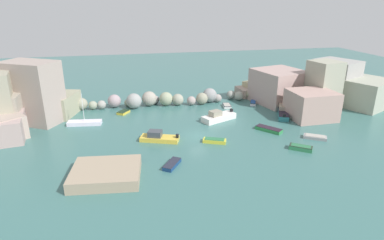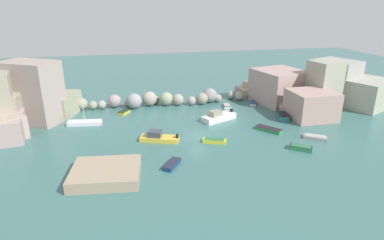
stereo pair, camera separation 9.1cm
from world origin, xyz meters
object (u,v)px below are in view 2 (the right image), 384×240
at_px(moored_boat_10, 253,103).
at_px(moored_boat_9, 269,129).
at_px(stone_dock, 106,173).
at_px(moored_boat_2, 172,164).
at_px(moored_boat_5, 85,123).
at_px(moored_boat_4, 218,117).
at_px(moored_boat_8, 124,112).
at_px(moored_boat_3, 214,141).
at_px(moored_boat_1, 159,137).
at_px(moored_boat_7, 315,137).
at_px(moored_boat_0, 283,112).
at_px(moored_boat_6, 301,148).
at_px(moored_boat_11, 227,106).

bearing_deg(moored_boat_10, moored_boat_9, -168.80).
bearing_deg(stone_dock, moored_boat_2, 9.26).
bearing_deg(moored_boat_5, moored_boat_4, -179.52).
bearing_deg(moored_boat_5, moored_boat_8, -137.65).
xyz_separation_m(stone_dock, moored_boat_3, (14.40, 6.76, -0.37)).
bearing_deg(moored_boat_1, moored_boat_7, -170.06).
xyz_separation_m(moored_boat_0, moored_boat_6, (-4.28, -13.34, -0.26)).
xyz_separation_m(moored_boat_1, moored_boat_5, (-10.71, 8.79, -0.18)).
height_order(moored_boat_3, moored_boat_7, moored_boat_3).
relative_size(moored_boat_0, moored_boat_3, 1.99).
relative_size(moored_boat_5, moored_boat_7, 1.59).
bearing_deg(stone_dock, moored_boat_1, 52.64).
relative_size(stone_dock, moored_boat_7, 2.19).
bearing_deg(moored_boat_11, moored_boat_10, 105.15).
bearing_deg(moored_boat_0, moored_boat_8, 100.65).
bearing_deg(moored_boat_7, moored_boat_4, 170.39).
distance_m(moored_boat_2, moored_boat_9, 17.85).
bearing_deg(moored_boat_7, moored_boat_8, 179.62).
xyz_separation_m(moored_boat_0, moored_boat_7, (-0.33, -10.39, -0.35)).
bearing_deg(moored_boat_3, moored_boat_1, -172.95).
height_order(moored_boat_2, moored_boat_8, moored_boat_2).
distance_m(moored_boat_1, moored_boat_10, 23.70).
height_order(moored_boat_7, moored_boat_9, moored_boat_9).
bearing_deg(moored_boat_10, moored_boat_8, 114.31).
distance_m(moored_boat_3, moored_boat_5, 21.32).
bearing_deg(moored_boat_4, moored_boat_10, -165.56).
bearing_deg(moored_boat_10, moored_boat_1, 147.82).
distance_m(moored_boat_2, moored_boat_3, 8.80).
bearing_deg(moored_boat_4, stone_dock, 17.04).
bearing_deg(moored_boat_10, moored_boat_3, 165.82).
bearing_deg(moored_boat_1, moored_boat_4, -129.41).
bearing_deg(moored_boat_3, moored_boat_8, 152.25).
bearing_deg(moored_boat_11, moored_boat_5, -72.74).
xyz_separation_m(moored_boat_1, moored_boat_2, (0.65, -7.81, -0.26)).
relative_size(moored_boat_6, moored_boat_10, 1.01).
bearing_deg(moored_boat_5, moored_boat_0, -176.73).
height_order(moored_boat_0, moored_boat_3, moored_boat_0).
relative_size(moored_boat_3, moored_boat_4, 0.54).
bearing_deg(moored_boat_2, moored_boat_10, 171.53).
distance_m(moored_boat_4, moored_boat_9, 8.63).
distance_m(moored_boat_3, moored_boat_10, 19.74).
relative_size(stone_dock, moored_boat_10, 2.44).
height_order(moored_boat_0, moored_boat_11, moored_boat_0).
bearing_deg(moored_boat_1, moored_boat_11, -117.81).
relative_size(moored_boat_0, moored_boat_6, 2.19).
bearing_deg(moored_boat_6, moored_boat_0, -70.97).
height_order(moored_boat_7, moored_boat_8, moored_boat_7).
relative_size(moored_boat_2, moored_boat_6, 1.04).
distance_m(moored_boat_0, moored_boat_8, 27.65).
bearing_deg(moored_boat_1, moored_boat_6, 179.12).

